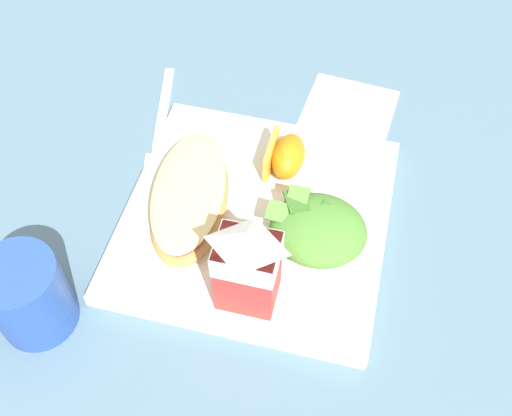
{
  "coord_description": "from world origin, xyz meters",
  "views": [
    {
      "loc": [
        -0.09,
        0.37,
        0.54
      ],
      "look_at": [
        0.0,
        0.0,
        0.03
      ],
      "focal_mm": 42.3,
      "sensor_mm": 36.0,
      "label": 1
    }
  ],
  "objects_px": {
    "green_salad_pile": "(318,229)",
    "orange_wedge_front": "(287,156)",
    "cheesy_pizza_bread": "(190,197)",
    "metal_fork": "(160,128)",
    "paper_napkin": "(348,110)",
    "drinking_blue_cup": "(28,296)",
    "white_plate": "(256,218)",
    "milk_carton": "(247,264)"
  },
  "relations": [
    {
      "from": "cheesy_pizza_bread",
      "to": "milk_carton",
      "type": "xyz_separation_m",
      "value": [
        -0.09,
        0.09,
        0.04
      ]
    },
    {
      "from": "white_plate",
      "to": "metal_fork",
      "type": "height_order",
      "value": "white_plate"
    },
    {
      "from": "milk_carton",
      "to": "orange_wedge_front",
      "type": "xyz_separation_m",
      "value": [
        -0.0,
        -0.17,
        -0.04
      ]
    },
    {
      "from": "cheesy_pizza_bread",
      "to": "metal_fork",
      "type": "distance_m",
      "value": 0.14
    },
    {
      "from": "orange_wedge_front",
      "to": "green_salad_pile",
      "type": "bearing_deg",
      "value": 120.09
    },
    {
      "from": "white_plate",
      "to": "paper_napkin",
      "type": "relative_size",
      "value": 2.55
    },
    {
      "from": "cheesy_pizza_bread",
      "to": "drinking_blue_cup",
      "type": "bearing_deg",
      "value": 54.89
    },
    {
      "from": "green_salad_pile",
      "to": "orange_wedge_front",
      "type": "xyz_separation_m",
      "value": [
        0.05,
        -0.09,
        -0.0
      ]
    },
    {
      "from": "white_plate",
      "to": "green_salad_pile",
      "type": "distance_m",
      "value": 0.08
    },
    {
      "from": "cheesy_pizza_bread",
      "to": "orange_wedge_front",
      "type": "distance_m",
      "value": 0.12
    },
    {
      "from": "paper_napkin",
      "to": "green_salad_pile",
      "type": "bearing_deg",
      "value": 89.14
    },
    {
      "from": "milk_carton",
      "to": "metal_fork",
      "type": "relative_size",
      "value": 0.59
    },
    {
      "from": "cheesy_pizza_bread",
      "to": "white_plate",
      "type": "bearing_deg",
      "value": -172.48
    },
    {
      "from": "green_salad_pile",
      "to": "paper_napkin",
      "type": "xyz_separation_m",
      "value": [
        -0.0,
        -0.21,
        -0.03
      ]
    },
    {
      "from": "white_plate",
      "to": "milk_carton",
      "type": "relative_size",
      "value": 2.55
    },
    {
      "from": "white_plate",
      "to": "paper_napkin",
      "type": "height_order",
      "value": "white_plate"
    },
    {
      "from": "white_plate",
      "to": "paper_napkin",
      "type": "bearing_deg",
      "value": -110.43
    },
    {
      "from": "green_salad_pile",
      "to": "paper_napkin",
      "type": "bearing_deg",
      "value": -90.86
    },
    {
      "from": "white_plate",
      "to": "drinking_blue_cup",
      "type": "xyz_separation_m",
      "value": [
        0.18,
        0.16,
        0.04
      ]
    },
    {
      "from": "green_salad_pile",
      "to": "drinking_blue_cup",
      "type": "xyz_separation_m",
      "value": [
        0.25,
        0.14,
        0.01
      ]
    },
    {
      "from": "cheesy_pizza_bread",
      "to": "milk_carton",
      "type": "distance_m",
      "value": 0.13
    },
    {
      "from": "white_plate",
      "to": "green_salad_pile",
      "type": "xyz_separation_m",
      "value": [
        -0.07,
        0.02,
        0.03
      ]
    },
    {
      "from": "paper_napkin",
      "to": "metal_fork",
      "type": "relative_size",
      "value": 0.59
    },
    {
      "from": "milk_carton",
      "to": "paper_napkin",
      "type": "distance_m",
      "value": 0.31
    },
    {
      "from": "milk_carton",
      "to": "orange_wedge_front",
      "type": "relative_size",
      "value": 1.82
    },
    {
      "from": "metal_fork",
      "to": "drinking_blue_cup",
      "type": "xyz_separation_m",
      "value": [
        0.03,
        0.27,
        0.04
      ]
    },
    {
      "from": "green_salad_pile",
      "to": "orange_wedge_front",
      "type": "relative_size",
      "value": 1.75
    },
    {
      "from": "white_plate",
      "to": "milk_carton",
      "type": "height_order",
      "value": "milk_carton"
    },
    {
      "from": "cheesy_pizza_bread",
      "to": "green_salad_pile",
      "type": "relative_size",
      "value": 1.71
    },
    {
      "from": "cheesy_pizza_bread",
      "to": "milk_carton",
      "type": "height_order",
      "value": "milk_carton"
    },
    {
      "from": "milk_carton",
      "to": "drinking_blue_cup",
      "type": "height_order",
      "value": "milk_carton"
    },
    {
      "from": "cheesy_pizza_bread",
      "to": "orange_wedge_front",
      "type": "relative_size",
      "value": 2.98
    },
    {
      "from": "cheesy_pizza_bread",
      "to": "paper_napkin",
      "type": "bearing_deg",
      "value": -124.98
    },
    {
      "from": "green_salad_pile",
      "to": "milk_carton",
      "type": "distance_m",
      "value": 0.1
    },
    {
      "from": "metal_fork",
      "to": "drinking_blue_cup",
      "type": "distance_m",
      "value": 0.27
    },
    {
      "from": "orange_wedge_front",
      "to": "milk_carton",
      "type": "bearing_deg",
      "value": 89.41
    },
    {
      "from": "green_salad_pile",
      "to": "metal_fork",
      "type": "height_order",
      "value": "green_salad_pile"
    },
    {
      "from": "cheesy_pizza_bread",
      "to": "paper_napkin",
      "type": "height_order",
      "value": "cheesy_pizza_bread"
    },
    {
      "from": "white_plate",
      "to": "orange_wedge_front",
      "type": "distance_m",
      "value": 0.08
    },
    {
      "from": "white_plate",
      "to": "metal_fork",
      "type": "bearing_deg",
      "value": -35.69
    },
    {
      "from": "milk_carton",
      "to": "metal_fork",
      "type": "xyz_separation_m",
      "value": [
        0.16,
        -0.2,
        -0.07
      ]
    },
    {
      "from": "orange_wedge_front",
      "to": "drinking_blue_cup",
      "type": "relative_size",
      "value": 0.68
    }
  ]
}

